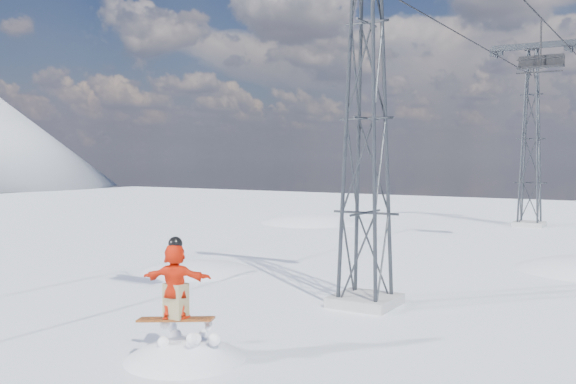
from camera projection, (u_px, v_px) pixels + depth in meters
name	position (u px, v px, depth m)	size (l,w,h in m)	color
ground	(157.00, 382.00, 12.47)	(120.00, 120.00, 0.00)	white
lift_tower_near	(366.00, 120.00, 18.60)	(5.20, 1.80, 11.43)	#999999
lift_tower_far	(531.00, 139.00, 39.98)	(5.20, 1.80, 11.43)	#999999
haul_cables	(475.00, 9.00, 28.14)	(4.46, 51.00, 0.06)	black
lift_chair_mid	(541.00, 63.00, 30.07)	(2.06, 0.59, 2.55)	black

